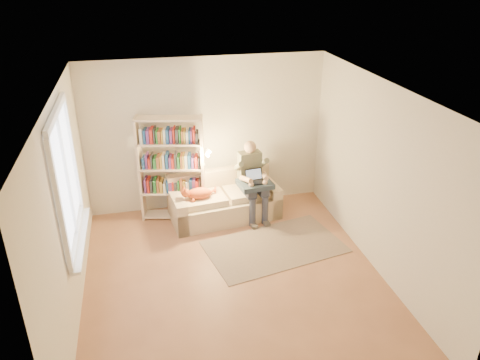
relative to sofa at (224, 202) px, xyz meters
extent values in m
plane|color=#976144|center=(-0.19, -1.74, -0.28)|extent=(4.50, 4.50, 0.00)
cube|color=white|center=(-0.19, -1.74, 2.32)|extent=(4.00, 4.50, 0.02)
cube|color=silver|center=(-2.19, -1.74, 1.02)|extent=(0.02, 4.50, 2.60)
cube|color=silver|center=(1.81, -1.74, 1.02)|extent=(0.02, 4.50, 2.60)
cube|color=silver|center=(-0.19, 0.51, 1.02)|extent=(4.00, 0.02, 2.60)
cube|color=silver|center=(-0.19, -3.99, 1.02)|extent=(4.00, 0.02, 2.60)
plane|color=white|center=(-2.16, -1.54, 1.37)|extent=(0.00, 1.50, 1.50)
cube|color=white|center=(-2.15, -1.54, 2.16)|extent=(0.05, 1.50, 0.08)
cube|color=white|center=(-2.15, -1.54, 0.58)|extent=(0.05, 1.50, 0.08)
cube|color=white|center=(-2.15, -1.54, 1.37)|extent=(0.04, 0.05, 1.50)
cube|color=white|center=(-2.11, -1.54, 0.53)|extent=(0.12, 1.52, 0.04)
cube|color=beige|center=(0.00, -0.04, -0.09)|extent=(1.87, 1.01, 0.37)
cube|color=beige|center=(-0.03, 0.27, 0.29)|extent=(1.79, 0.40, 0.38)
cube|color=beige|center=(-0.79, -0.14, -0.01)|extent=(0.27, 0.82, 0.53)
cube|color=beige|center=(0.80, 0.06, -0.01)|extent=(0.27, 0.82, 0.53)
cube|color=beige|center=(-0.39, -0.13, 0.15)|extent=(0.82, 0.62, 0.11)
cube|color=beige|center=(0.41, -0.03, 0.15)|extent=(0.82, 0.62, 0.11)
cube|color=#6E705B|center=(0.45, 0.04, 0.59)|extent=(0.39, 0.25, 0.50)
sphere|color=tan|center=(0.45, 0.02, 0.94)|extent=(0.20, 0.20, 0.20)
cube|color=#343749|center=(0.37, -0.21, 0.29)|extent=(0.20, 0.43, 0.16)
cube|color=#343749|center=(0.59, -0.18, 0.29)|extent=(0.20, 0.43, 0.16)
cylinder|color=#343749|center=(0.39, -0.41, -0.03)|extent=(0.11, 0.11, 0.50)
cylinder|color=#343749|center=(0.61, -0.38, -0.03)|extent=(0.11, 0.11, 0.50)
ellipsoid|color=orange|center=(-0.38, -0.16, 0.29)|extent=(0.42, 0.26, 0.18)
sphere|color=orange|center=(-0.61, -0.22, 0.35)|extent=(0.14, 0.14, 0.14)
cylinder|color=orange|center=(-0.18, -0.09, 0.26)|extent=(0.20, 0.06, 0.06)
cube|color=#263443|center=(0.44, -0.21, 0.38)|extent=(0.58, 0.50, 0.08)
cube|color=black|center=(0.45, -0.25, 0.43)|extent=(0.31, 0.23, 0.02)
cube|color=black|center=(0.43, -0.15, 0.53)|extent=(0.29, 0.11, 0.18)
plane|color=#8CA5CC|center=(0.43, -0.15, 0.53)|extent=(0.27, 0.12, 0.24)
cube|color=beige|center=(-1.32, 0.27, 0.61)|extent=(0.09, 0.27, 1.77)
cube|color=beige|center=(-0.33, 0.06, 0.61)|extent=(0.09, 0.27, 1.77)
cube|color=beige|center=(-0.82, 0.16, -0.23)|extent=(1.09, 0.48, 0.03)
cube|color=beige|center=(-0.82, 0.16, 0.20)|extent=(1.09, 0.48, 0.03)
cube|color=beige|center=(-0.82, 0.16, 0.63)|extent=(1.09, 0.48, 0.03)
cube|color=beige|center=(-0.82, 0.16, 1.07)|extent=(1.09, 0.48, 0.03)
cube|color=beige|center=(-0.82, 0.16, 1.47)|extent=(1.09, 0.48, 0.03)
cube|color=#333338|center=(-0.82, 0.16, 0.32)|extent=(0.93, 0.40, 0.21)
cube|color=#267233|center=(-0.82, 0.16, 0.75)|extent=(0.93, 0.40, 0.21)
cube|color=#995933|center=(-0.82, 0.16, 1.18)|extent=(0.93, 0.40, 0.21)
cylinder|color=silver|center=(-0.40, 0.07, 0.67)|extent=(0.10, 0.10, 0.04)
cone|color=silver|center=(-0.28, -0.07, 0.94)|extent=(0.14, 0.16, 0.15)
cube|color=gray|center=(0.57, -1.10, -0.27)|extent=(2.22, 1.58, 0.01)
camera|label=1|loc=(-1.26, -6.82, 3.71)|focal=35.00mm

